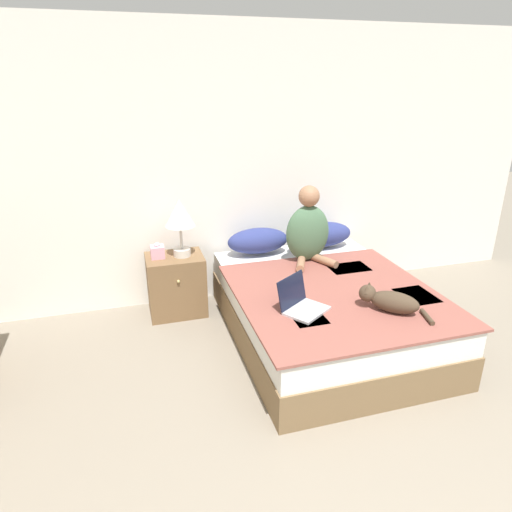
{
  "coord_description": "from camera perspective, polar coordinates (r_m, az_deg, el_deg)",
  "views": [
    {
      "loc": [
        -1.18,
        -0.56,
        2.07
      ],
      "look_at": [
        -0.3,
        2.42,
        0.85
      ],
      "focal_mm": 32.0,
      "sensor_mm": 36.0,
      "label": 1
    }
  ],
  "objects": [
    {
      "name": "person_sitting",
      "position": [
        4.13,
        6.51,
        3.21
      ],
      "size": [
        0.41,
        0.4,
        0.69
      ],
      "color": "#476B4C",
      "rests_on": "bed"
    },
    {
      "name": "nightstand",
      "position": [
        4.3,
        -9.93,
        -3.55
      ],
      "size": [
        0.51,
        0.42,
        0.57
      ],
      "color": "brown",
      "rests_on": "ground_plane"
    },
    {
      "name": "tissue_box",
      "position": [
        4.17,
        -12.22,
        0.55
      ],
      "size": [
        0.12,
        0.12,
        0.14
      ],
      "color": "#E09EB2",
      "rests_on": "nightstand"
    },
    {
      "name": "pillow_near",
      "position": [
        4.34,
        0.23,
        1.93
      ],
      "size": [
        0.59,
        0.29,
        0.24
      ],
      "color": "navy",
      "rests_on": "bed"
    },
    {
      "name": "table_lamp",
      "position": [
        4.07,
        -9.51,
        4.85
      ],
      "size": [
        0.26,
        0.26,
        0.52
      ],
      "color": "beige",
      "rests_on": "nightstand"
    },
    {
      "name": "cat_tabby",
      "position": [
        3.41,
        16.3,
        -5.34
      ],
      "size": [
        0.41,
        0.45,
        0.18
      ],
      "rotation": [
        0.0,
        0.0,
        2.39
      ],
      "color": "#473828",
      "rests_on": "bed"
    },
    {
      "name": "wall_back",
      "position": [
        4.4,
        -0.66,
        10.97
      ],
      "size": [
        6.09,
        0.05,
        2.55
      ],
      "color": "white",
      "rests_on": "ground_plane"
    },
    {
      "name": "laptop_open",
      "position": [
        3.32,
        5.69,
        -5.93
      ],
      "size": [
        0.41,
        0.4,
        0.24
      ],
      "rotation": [
        0.0,
        0.0,
        0.6
      ],
      "color": "#B7B7BC",
      "rests_on": "bed"
    },
    {
      "name": "bed",
      "position": [
        3.89,
        8.58,
        -6.78
      ],
      "size": [
        1.54,
        2.0,
        0.5
      ],
      "color": "brown",
      "rests_on": "ground_plane"
    },
    {
      "name": "pillow_far",
      "position": [
        4.57,
        8.34,
        2.71
      ],
      "size": [
        0.59,
        0.29,
        0.24
      ],
      "color": "navy",
      "rests_on": "bed"
    }
  ]
}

